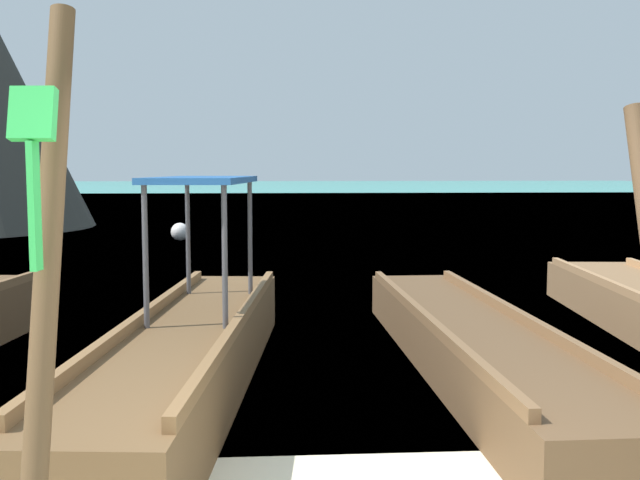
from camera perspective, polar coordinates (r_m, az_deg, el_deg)
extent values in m
plane|color=#2DB29E|center=(65.17, -3.40, 3.68)|extent=(120.00, 120.00, 0.00)
cube|color=brown|center=(6.95, -9.93, -8.97)|extent=(1.57, 6.15, 0.64)
cube|color=brown|center=(6.98, -13.71, -5.90)|extent=(0.61, 5.58, 0.10)
cube|color=brown|center=(6.79, -6.14, -6.08)|extent=(0.61, 5.58, 0.10)
cylinder|color=brown|center=(3.71, -20.07, 0.32)|extent=(0.18, 0.66, 2.22)
cube|color=green|center=(3.58, -21.18, 9.02)|extent=(0.21, 0.13, 0.25)
cube|color=green|center=(3.56, -21.08, 2.43)|extent=(0.04, 0.08, 0.58)
cylinder|color=#4C4C51|center=(6.71, -13.25, -1.28)|extent=(0.05, 0.05, 1.27)
cylinder|color=#4C4C51|center=(6.57, -7.33, -1.32)|extent=(0.05, 0.05, 1.27)
cylinder|color=#4C4C51|center=(8.48, -10.10, 0.17)|extent=(0.05, 0.05, 1.27)
cylinder|color=#4C4C51|center=(8.36, -5.39, 0.15)|extent=(0.05, 0.05, 1.27)
cube|color=#235BA3|center=(7.48, -8.97, 4.58)|extent=(1.04, 2.10, 0.06)
cube|color=brown|center=(7.66, 11.61, -8.08)|extent=(1.13, 6.47, 0.52)
cube|color=brown|center=(7.47, 8.08, -5.91)|extent=(0.15, 5.94, 0.10)
cube|color=brown|center=(7.74, 15.10, -5.65)|extent=(0.15, 5.94, 0.10)
cube|color=#AF7F52|center=(9.57, 22.45, -3.66)|extent=(0.64, 5.89, 0.10)
sphere|color=white|center=(21.43, -10.70, 0.62)|extent=(0.52, 0.52, 0.52)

